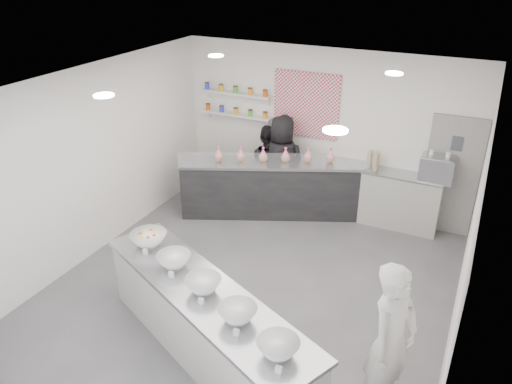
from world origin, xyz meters
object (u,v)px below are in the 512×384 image
at_px(staff_right, 282,163).
at_px(back_bar, 274,188).
at_px(woman_prep, 391,342).
at_px(staff_left, 267,165).
at_px(espresso_ledge, 400,201).
at_px(espresso_machine, 437,169).
at_px(prep_counter, 205,323).

bearing_deg(staff_right, back_bar, 77.72).
relative_size(woman_prep, staff_left, 1.15).
distance_m(espresso_ledge, staff_right, 2.22).
bearing_deg(staff_right, espresso_machine, 176.94).
relative_size(espresso_machine, staff_right, 0.30).
distance_m(back_bar, woman_prep, 4.53).
distance_m(espresso_ledge, espresso_machine, 0.89).
distance_m(prep_counter, staff_right, 4.03).
height_order(espresso_machine, woman_prep, woman_prep).
relative_size(back_bar, espresso_ledge, 2.48).
bearing_deg(espresso_ledge, staff_left, -175.88).
bearing_deg(espresso_ledge, woman_prep, -80.52).
bearing_deg(espresso_ledge, back_bar, -166.02).
bearing_deg(prep_counter, espresso_machine, 89.41).
height_order(back_bar, staff_right, staff_right).
bearing_deg(woman_prep, espresso_machine, 22.80).
relative_size(woman_prep, staff_right, 0.99).
bearing_deg(staff_left, staff_right, 167.29).
height_order(back_bar, woman_prep, woman_prep).
distance_m(staff_left, staff_right, 0.36).
bearing_deg(woman_prep, back_bar, 60.03).
relative_size(espresso_machine, staff_left, 0.34).
distance_m(espresso_machine, staff_right, 2.72).
height_order(prep_counter, woman_prep, woman_prep).
bearing_deg(espresso_ledge, espresso_machine, 0.00).
height_order(back_bar, espresso_machine, espresso_machine).
bearing_deg(espresso_machine, staff_left, -176.59).
xyz_separation_m(espresso_machine, staff_right, (-2.69, -0.25, -0.31)).
bearing_deg(staff_left, prep_counter, 104.09).
relative_size(back_bar, staff_right, 1.86).
distance_m(back_bar, espresso_machine, 2.85).
distance_m(woman_prep, staff_left, 4.99).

